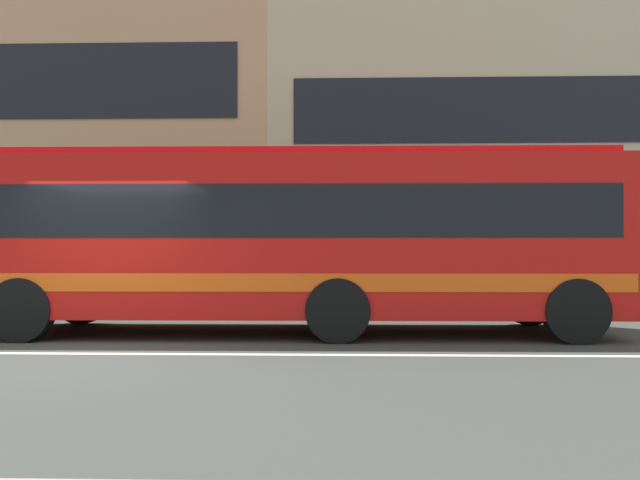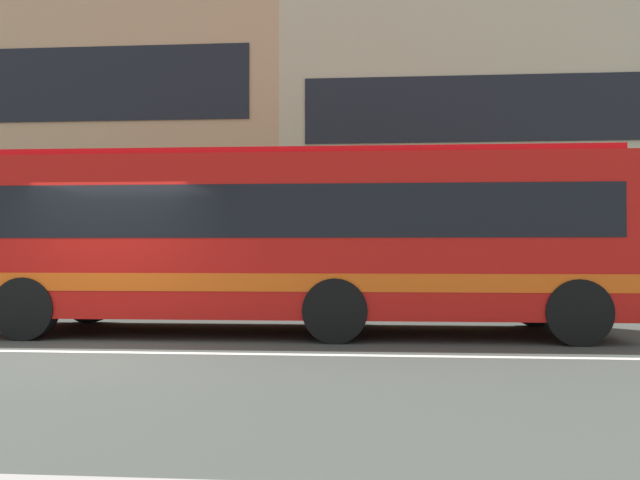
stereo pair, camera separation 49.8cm
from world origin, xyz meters
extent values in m
plane|color=#40453F|center=(0.00, 0.00, 0.00)|extent=(160.00, 160.00, 0.00)
cube|color=silver|center=(0.00, 0.00, 0.00)|extent=(60.00, 0.16, 0.01)
cube|color=#3B7233|center=(2.71, 5.94, 0.37)|extent=(14.79, 1.10, 0.74)
cube|color=tan|center=(-8.73, 13.90, 5.27)|extent=(20.70, 10.35, 10.55)
cube|color=beige|center=(10.72, 13.90, 4.52)|extent=(18.20, 10.35, 9.03)
cube|color=black|center=(10.72, 8.71, 5.24)|extent=(16.74, 0.04, 1.81)
cube|color=red|center=(2.92, 2.31, 1.65)|extent=(10.59, 2.67, 2.59)
cube|color=black|center=(2.92, 2.31, 2.04)|extent=(9.96, 2.68, 0.83)
cube|color=#EE5A13|center=(2.92, 2.31, 0.93)|extent=(10.38, 2.69, 0.28)
cube|color=red|center=(2.92, 2.31, 3.00)|extent=(10.16, 2.25, 0.12)
cube|color=black|center=(-2.38, 2.27, 2.04)|extent=(0.05, 2.17, 0.91)
cylinder|color=black|center=(-1.36, 1.09, 0.50)|extent=(1.00, 0.29, 1.00)
cylinder|color=black|center=(-1.38, 3.47, 0.50)|extent=(1.00, 0.29, 1.00)
cylinder|color=black|center=(3.57, 1.12, 0.50)|extent=(1.00, 0.29, 1.00)
cylinder|color=black|center=(3.55, 3.51, 0.50)|extent=(1.00, 0.29, 1.00)
cylinder|color=black|center=(7.21, 1.15, 0.50)|extent=(1.00, 0.29, 1.00)
cylinder|color=black|center=(7.19, 3.54, 0.50)|extent=(1.00, 0.29, 1.00)
camera|label=1|loc=(3.58, -8.70, 1.45)|focal=35.77mm
camera|label=2|loc=(4.08, -8.68, 1.45)|focal=35.77mm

